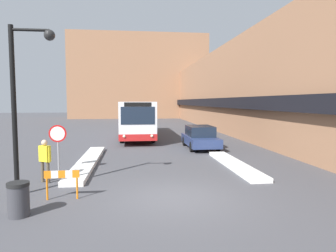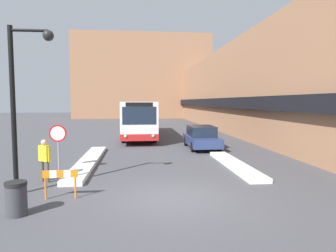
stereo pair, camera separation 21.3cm
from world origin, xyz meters
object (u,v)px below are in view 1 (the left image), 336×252
street_lamp (23,90)px  trash_bin (19,199)px  parked_car_front (200,137)px  stop_sign (58,138)px  construction_barricade (62,179)px  pedestrian (45,157)px  city_bus (137,118)px

street_lamp → trash_bin: size_ratio=5.92×
parked_car_front → stop_sign: size_ratio=2.04×
parked_car_front → construction_barricade: 11.99m
parked_car_front → stop_sign: bearing=-142.1°
trash_bin → stop_sign: bearing=91.8°
pedestrian → parked_car_front: bearing=77.1°
pedestrian → stop_sign: bearing=119.0°
parked_car_front → trash_bin: bearing=-124.2°
city_bus → parked_car_front: size_ratio=2.87×
trash_bin → street_lamp: bearing=102.8°
city_bus → pedestrian: (-3.76, -14.76, -0.69)m
stop_sign → trash_bin: (0.16, -5.15, -1.05)m
pedestrian → construction_barricade: pedestrian is taller
street_lamp → trash_bin: (0.45, -1.98, -3.06)m
construction_barricade → stop_sign: bearing=104.9°
trash_bin → city_bus: bearing=79.2°
stop_sign → street_lamp: size_ratio=0.38×
city_bus → parked_car_front: city_bus is taller
parked_car_front → trash_bin: parked_car_front is taller
city_bus → parked_car_front: 8.24m
stop_sign → construction_barricade: 4.03m
trash_bin → pedestrian: bearing=94.4°
trash_bin → parked_car_front: bearing=55.8°
pedestrian → construction_barricade: size_ratio=1.53×
parked_car_front → construction_barricade: bearing=-124.5°
street_lamp → construction_barricade: street_lamp is taller
city_bus → construction_barricade: (-2.64, -16.94, -1.04)m
construction_barricade → parked_car_front: bearing=55.5°
pedestrian → trash_bin: bearing=-52.8°
stop_sign → trash_bin: size_ratio=2.24×
street_lamp → pedestrian: size_ratio=3.35×
parked_car_front → city_bus: bearing=120.5°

